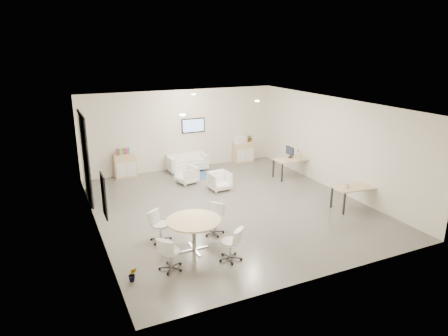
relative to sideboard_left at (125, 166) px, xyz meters
The scene contains 21 objects.
room_shell 5.01m from the sideboard_left, 60.90° to the right, with size 9.60×10.60×4.80m.
glass_door 2.58m from the sideboard_left, 132.05° to the right, with size 0.09×1.90×2.85m.
artwork 6.17m from the sideboard_left, 105.27° to the right, with size 0.05×0.54×1.04m.
wall_tv 3.16m from the sideboard_left, ahead, with size 0.98×0.06×0.58m.
ceiling_spots 4.89m from the sideboard_left, 57.64° to the right, with size 3.14×4.14×0.03m.
sideboard_left is the anchor object (origin of this frame).
sideboard_right 5.08m from the sideboard_left, ahead, with size 0.88×0.43×0.88m.
books 0.57m from the sideboard_left, behind, with size 0.48×0.14×0.22m.
printer 4.93m from the sideboard_left, ahead, with size 0.46×0.39×0.31m.
loveseat 2.44m from the sideboard_left, ahead, with size 1.57×0.79×0.59m.
blue_rug 2.62m from the sideboard_left, 22.39° to the right, with size 1.38×0.92×0.01m, color #2A5083.
armchair_left 2.49m from the sideboard_left, 40.25° to the right, with size 0.68×0.63×0.70m, color white.
armchair_right 3.87m from the sideboard_left, 45.59° to the right, with size 0.69×0.64×0.71m, color white.
desk_rear 6.40m from the sideboard_left, 24.52° to the right, with size 1.46×0.80×0.74m.
desk_front 8.36m from the sideboard_left, 45.83° to the right, with size 1.39×0.78×0.70m.
monitor 6.32m from the sideboard_left, 23.43° to the right, with size 0.20×0.50×0.44m.
round_table 6.46m from the sideboard_left, 86.78° to the right, with size 1.34×1.34×0.81m.
meeting_chairs 6.45m from the sideboard_left, 86.78° to the right, with size 2.40×2.40×0.82m.
plant_cabinet 5.42m from the sideboard_left, ahead, with size 0.29×0.32×0.25m, color #3F7F3F.
plant_floor 7.32m from the sideboard_left, 100.47° to the right, with size 0.18×0.33×0.15m, color #3F7F3F.
cup 8.16m from the sideboard_left, 47.15° to the right, with size 0.13×0.10×0.13m, color white.
Camera 1 is at (-5.06, -10.55, 4.87)m, focal length 32.00 mm.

